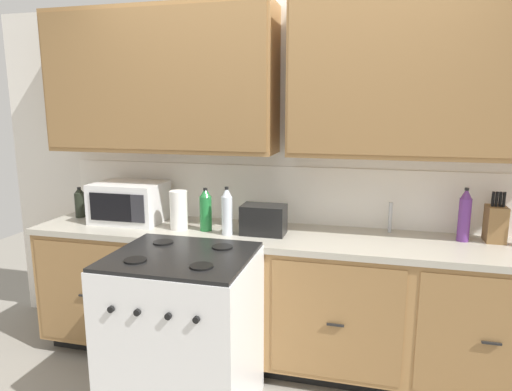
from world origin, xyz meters
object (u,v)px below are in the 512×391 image
at_px(knife_block, 495,223).
at_px(bottle_clear, 227,212).
at_px(stove_range, 184,335).
at_px(bottle_violet, 465,215).
at_px(bottle_dark, 80,203).
at_px(bottle_green, 206,210).
at_px(toaster, 264,219).
at_px(paper_towel_roll, 179,210).
at_px(microwave, 130,202).

xyz_separation_m(knife_block, bottle_clear, (-1.62, -0.26, 0.04)).
distance_m(knife_block, bottle_clear, 1.64).
bearing_deg(stove_range, bottle_violet, 26.20).
relative_size(bottle_dark, bottle_green, 0.79).
height_order(toaster, paper_towel_roll, paper_towel_roll).
bearing_deg(paper_towel_roll, bottle_violet, 5.65).
height_order(bottle_dark, bottle_clear, bottle_clear).
relative_size(stove_range, bottle_dark, 4.21).
bearing_deg(microwave, bottle_violet, 1.85).
bearing_deg(bottle_dark, microwave, -3.19).
bearing_deg(stove_range, paper_towel_roll, 114.71).
xyz_separation_m(stove_range, toaster, (0.31, 0.60, 0.53)).
relative_size(toaster, bottle_dark, 1.24).
distance_m(bottle_dark, bottle_violet, 2.64).
xyz_separation_m(bottle_dark, bottle_green, (1.03, -0.12, 0.03)).
distance_m(toaster, bottle_violet, 1.23).
bearing_deg(bottle_dark, bottle_violet, 1.04).
bearing_deg(microwave, bottle_green, -8.68).
bearing_deg(microwave, stove_range, -44.63).
xyz_separation_m(toaster, bottle_violet, (1.22, 0.15, 0.07)).
height_order(bottle_violet, bottle_clear, bottle_violet).
bearing_deg(knife_block, paper_towel_roll, -173.96).
height_order(bottle_dark, bottle_violet, bottle_violet).
height_order(microwave, bottle_green, bottle_green).
relative_size(knife_block, paper_towel_roll, 1.19).
bearing_deg(knife_block, toaster, -172.51).
bearing_deg(microwave, bottle_clear, -11.20).
distance_m(toaster, bottle_green, 0.39).
height_order(microwave, knife_block, knife_block).
relative_size(bottle_violet, bottle_green, 1.15).
height_order(toaster, bottle_dark, bottle_dark).
relative_size(microwave, bottle_clear, 1.54).
bearing_deg(bottle_violet, stove_range, -153.80).
height_order(bottle_violet, bottle_green, bottle_violet).
bearing_deg(bottle_clear, bottle_green, 160.00).
bearing_deg(paper_towel_roll, toaster, 2.48).
relative_size(paper_towel_roll, bottle_green, 0.91).
height_order(stove_range, toaster, toaster).
bearing_deg(stove_range, microwave, 135.37).
xyz_separation_m(bottle_dark, bottle_clear, (1.20, -0.18, 0.04)).
bearing_deg(microwave, paper_towel_roll, -13.97).
bearing_deg(toaster, bottle_green, -178.12).
relative_size(toaster, bottle_violet, 0.85).
distance_m(stove_range, toaster, 0.86).
height_order(knife_block, paper_towel_roll, knife_block).
xyz_separation_m(toaster, bottle_green, (-0.39, -0.01, 0.04)).
distance_m(bottle_violet, bottle_green, 1.61).
bearing_deg(bottle_dark, knife_block, 1.61).
bearing_deg(bottle_dark, stove_range, -32.32).
bearing_deg(stove_range, knife_block, 24.61).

